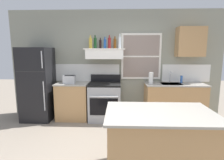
{
  "coord_description": "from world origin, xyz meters",
  "views": [
    {
      "loc": [
        0.08,
        -2.38,
        1.68
      ],
      "look_at": [
        -0.05,
        1.2,
        1.1
      ],
      "focal_mm": 28.53,
      "sensor_mm": 36.0,
      "label": 1
    }
  ],
  "objects_px": {
    "bottle_champagne_gold_foil": "(90,43)",
    "bottle_blue_liqueur": "(105,44)",
    "bottle_red_label_wine": "(109,43)",
    "dish_soap_bottle": "(181,79)",
    "stove_range": "(105,101)",
    "kitchen_island": "(159,145)",
    "bottle_dark_green_wine": "(95,43)",
    "bottle_clear_tall": "(120,42)",
    "refrigerator": "(38,84)",
    "bottle_amber_wine": "(115,43)",
    "bottle_balsamic_dark": "(100,44)",
    "paper_towel_roll": "(151,78)",
    "toaster": "(69,79)"
  },
  "relations": [
    {
      "from": "bottle_champagne_gold_foil",
      "to": "kitchen_island",
      "type": "xyz_separation_m",
      "value": [
        1.23,
        -2.18,
        -1.42
      ]
    },
    {
      "from": "stove_range",
      "to": "dish_soap_bottle",
      "type": "bearing_deg",
      "value": 4.18
    },
    {
      "from": "toaster",
      "to": "bottle_amber_wine",
      "type": "relative_size",
      "value": 1.03
    },
    {
      "from": "refrigerator",
      "to": "bottle_clear_tall",
      "type": "bearing_deg",
      "value": 1.87
    },
    {
      "from": "refrigerator",
      "to": "paper_towel_roll",
      "type": "height_order",
      "value": "refrigerator"
    },
    {
      "from": "stove_range",
      "to": "bottle_balsamic_dark",
      "type": "height_order",
      "value": "bottle_balsamic_dark"
    },
    {
      "from": "dish_soap_bottle",
      "to": "bottle_amber_wine",
      "type": "bearing_deg",
      "value": 179.3
    },
    {
      "from": "refrigerator",
      "to": "dish_soap_bottle",
      "type": "relative_size",
      "value": 9.82
    },
    {
      "from": "dish_soap_bottle",
      "to": "kitchen_island",
      "type": "distance_m",
      "value": 2.45
    },
    {
      "from": "bottle_blue_liqueur",
      "to": "paper_towel_roll",
      "type": "relative_size",
      "value": 1.0
    },
    {
      "from": "bottle_clear_tall",
      "to": "dish_soap_bottle",
      "type": "bearing_deg",
      "value": 3.56
    },
    {
      "from": "bottle_amber_wine",
      "to": "kitchen_island",
      "type": "distance_m",
      "value": 2.68
    },
    {
      "from": "bottle_dark_green_wine",
      "to": "bottle_blue_liqueur",
      "type": "height_order",
      "value": "bottle_dark_green_wine"
    },
    {
      "from": "bottle_red_label_wine",
      "to": "bottle_clear_tall",
      "type": "xyz_separation_m",
      "value": [
        0.25,
        -0.01,
        0.01
      ]
    },
    {
      "from": "toaster",
      "to": "kitchen_island",
      "type": "distance_m",
      "value": 2.72
    },
    {
      "from": "paper_towel_roll",
      "to": "bottle_champagne_gold_foil",
      "type": "bearing_deg",
      "value": 175.64
    },
    {
      "from": "bottle_blue_liqueur",
      "to": "bottle_clear_tall",
      "type": "relative_size",
      "value": 0.8
    },
    {
      "from": "bottle_clear_tall",
      "to": "dish_soap_bottle",
      "type": "height_order",
      "value": "bottle_clear_tall"
    },
    {
      "from": "stove_range",
      "to": "dish_soap_bottle",
      "type": "xyz_separation_m",
      "value": [
        1.88,
        0.14,
        0.54
      ]
    },
    {
      "from": "bottle_balsamic_dark",
      "to": "bottle_blue_liqueur",
      "type": "distance_m",
      "value": 0.15
    },
    {
      "from": "toaster",
      "to": "stove_range",
      "type": "xyz_separation_m",
      "value": [
        0.86,
        0.01,
        -0.54
      ]
    },
    {
      "from": "bottle_amber_wine",
      "to": "kitchen_island",
      "type": "bearing_deg",
      "value": -73.9
    },
    {
      "from": "bottle_red_label_wine",
      "to": "dish_soap_bottle",
      "type": "xyz_separation_m",
      "value": [
        1.77,
        0.08,
        -0.87
      ]
    },
    {
      "from": "bottle_balsamic_dark",
      "to": "kitchen_island",
      "type": "bearing_deg",
      "value": -65.53
    },
    {
      "from": "bottle_champagne_gold_foil",
      "to": "bottle_blue_liqueur",
      "type": "height_order",
      "value": "bottle_champagne_gold_foil"
    },
    {
      "from": "bottle_dark_green_wine",
      "to": "kitchen_island",
      "type": "bearing_deg",
      "value": -62.52
    },
    {
      "from": "paper_towel_roll",
      "to": "kitchen_island",
      "type": "xyz_separation_m",
      "value": [
        -0.24,
        -2.07,
        -0.59
      ]
    },
    {
      "from": "bottle_balsamic_dark",
      "to": "bottle_red_label_wine",
      "type": "bearing_deg",
      "value": -18.86
    },
    {
      "from": "refrigerator",
      "to": "bottle_dark_green_wine",
      "type": "bearing_deg",
      "value": 4.54
    },
    {
      "from": "bottle_red_label_wine",
      "to": "bottle_clear_tall",
      "type": "relative_size",
      "value": 0.91
    },
    {
      "from": "bottle_clear_tall",
      "to": "bottle_red_label_wine",
      "type": "bearing_deg",
      "value": 177.59
    },
    {
      "from": "bottle_red_label_wine",
      "to": "kitchen_island",
      "type": "height_order",
      "value": "bottle_red_label_wine"
    },
    {
      "from": "paper_towel_roll",
      "to": "kitchen_island",
      "type": "relative_size",
      "value": 0.19
    },
    {
      "from": "refrigerator",
      "to": "stove_range",
      "type": "bearing_deg",
      "value": 0.8
    },
    {
      "from": "stove_range",
      "to": "bottle_clear_tall",
      "type": "bearing_deg",
      "value": 6.79
    },
    {
      "from": "bottle_dark_green_wine",
      "to": "bottle_champagne_gold_foil",
      "type": "bearing_deg",
      "value": 154.08
    },
    {
      "from": "bottle_amber_wine",
      "to": "bottle_red_label_wine",
      "type": "bearing_deg",
      "value": -141.24
    },
    {
      "from": "bottle_amber_wine",
      "to": "bottle_dark_green_wine",
      "type": "bearing_deg",
      "value": -171.85
    },
    {
      "from": "bottle_dark_green_wine",
      "to": "bottle_clear_tall",
      "type": "relative_size",
      "value": 0.91
    },
    {
      "from": "bottle_balsamic_dark",
      "to": "paper_towel_roll",
      "type": "xyz_separation_m",
      "value": [
        1.23,
        -0.09,
        -0.81
      ]
    },
    {
      "from": "refrigerator",
      "to": "bottle_amber_wine",
      "type": "relative_size",
      "value": 6.13
    },
    {
      "from": "bottle_champagne_gold_foil",
      "to": "bottle_amber_wine",
      "type": "distance_m",
      "value": 0.6
    },
    {
      "from": "dish_soap_bottle",
      "to": "kitchen_island",
      "type": "height_order",
      "value": "dish_soap_bottle"
    },
    {
      "from": "bottle_champagne_gold_foil",
      "to": "bottle_clear_tall",
      "type": "distance_m",
      "value": 0.72
    },
    {
      "from": "stove_range",
      "to": "bottle_balsamic_dark",
      "type": "distance_m",
      "value": 1.4
    },
    {
      "from": "bottle_red_label_wine",
      "to": "bottle_dark_green_wine",
      "type": "bearing_deg",
      "value": 173.88
    },
    {
      "from": "bottle_dark_green_wine",
      "to": "dish_soap_bottle",
      "type": "distance_m",
      "value": 2.29
    },
    {
      "from": "stove_range",
      "to": "kitchen_island",
      "type": "distance_m",
      "value": 2.21
    },
    {
      "from": "refrigerator",
      "to": "dish_soap_bottle",
      "type": "bearing_deg",
      "value": 2.6
    },
    {
      "from": "bottle_blue_liqueur",
      "to": "bottle_red_label_wine",
      "type": "distance_m",
      "value": 0.1
    }
  ]
}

